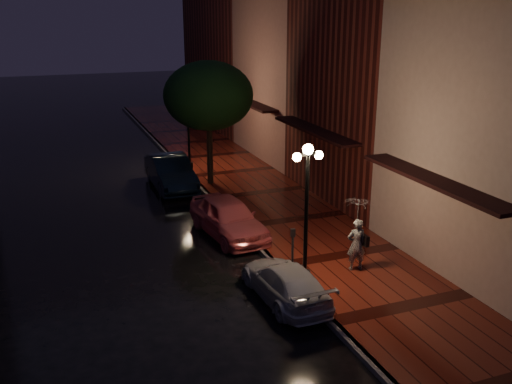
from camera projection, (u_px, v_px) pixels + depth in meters
name	position (u px, v px, depth m)	size (l,w,h in m)	color
ground	(240.00, 230.00, 22.01)	(120.00, 120.00, 0.00)	black
sidewalk	(293.00, 221.00, 22.75)	(4.50, 60.00, 0.15)	#45120C
curb	(240.00, 228.00, 21.99)	(0.25, 60.00, 0.15)	#595451
storefront_mid	(377.00, 74.00, 24.49)	(5.00, 8.00, 11.00)	#511914
storefront_far	(298.00, 77.00, 31.91)	(5.00, 8.00, 9.00)	#8C5951
storefront_extra	(239.00, 55.00, 40.65)	(5.00, 12.00, 10.00)	#511914
streetlamp_near	(307.00, 205.00, 16.89)	(0.96, 0.36, 4.31)	black
streetlamp_far	(188.00, 122.00, 29.34)	(0.96, 0.36, 4.31)	black
street_tree	(209.00, 98.00, 26.25)	(4.16, 4.16, 5.80)	black
pink_car	(228.00, 217.00, 21.23)	(1.74, 4.33, 1.48)	#D7585E
navy_car	(171.00, 172.00, 26.94)	(1.65, 4.75, 1.56)	black
silver_car	(285.00, 282.00, 16.59)	(1.57, 3.86, 1.12)	#B1B0B9
woman_with_umbrella	(358.00, 223.00, 17.89)	(1.00, 1.02, 2.40)	silver
parking_meter	(293.00, 246.00, 17.83)	(0.15, 0.12, 1.50)	black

